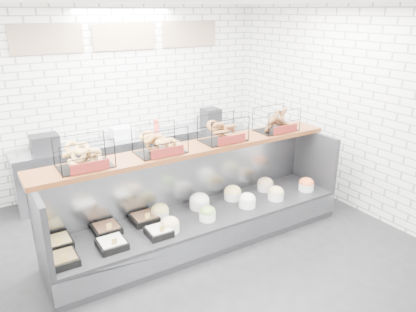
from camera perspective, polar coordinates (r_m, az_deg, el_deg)
ground at (r=5.35m, az=0.89°, el=-13.11°), size 5.50×5.50×0.00m
room_shell at (r=5.07m, az=-2.69°, el=10.18°), size 5.02×5.51×3.01m
display_case at (r=5.43m, az=-1.16°, el=-8.53°), size 4.00×0.90×1.20m
bagel_shelf at (r=5.16m, az=-2.08°, el=2.57°), size 4.10×0.50×0.40m
prep_counter at (r=7.09m, az=-9.70°, el=-0.52°), size 4.00×0.60×1.20m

